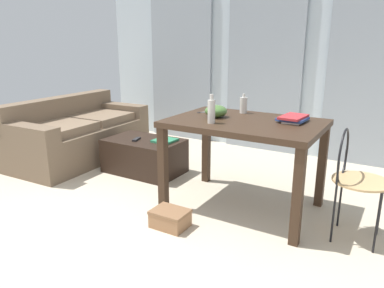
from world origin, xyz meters
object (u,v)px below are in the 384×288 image
(magazine, at_px, (165,140))
(tv_remote_primary, at_px, (136,139))
(book_stack, at_px, (293,118))
(couch, at_px, (78,135))
(bowl, at_px, (216,111))
(shoebox, at_px, (170,218))
(wire_chair, at_px, (352,171))
(craft_table, at_px, (245,133))
(bottle_far, at_px, (211,111))
(scissors, at_px, (201,112))
(coffee_table, at_px, (144,156))
(bottle_near, at_px, (243,105))

(magazine, bearing_deg, tv_remote_primary, -156.74)
(magazine, bearing_deg, book_stack, -4.55)
(couch, height_order, book_stack, book_stack)
(magazine, bearing_deg, bowl, -20.26)
(couch, xyz_separation_m, shoebox, (2.03, -0.90, -0.23))
(wire_chair, bearing_deg, craft_table, 175.28)
(bottle_far, height_order, tv_remote_primary, bottle_far)
(bowl, relative_size, magazine, 0.84)
(couch, xyz_separation_m, bowl, (2.09, -0.25, 0.55))
(bottle_far, bearing_deg, scissors, 130.25)
(coffee_table, bearing_deg, couch, -178.73)
(bottle_far, bearing_deg, bottle_near, 84.86)
(bottle_near, distance_m, book_stack, 0.53)
(bowl, height_order, tv_remote_primary, bowl)
(scissors, bearing_deg, coffee_table, 169.01)
(coffee_table, distance_m, bowl, 1.27)
(tv_remote_primary, bearing_deg, coffee_table, 33.24)
(bowl, bearing_deg, wire_chair, -3.72)
(bottle_near, relative_size, tv_remote_primary, 1.26)
(scissors, distance_m, tv_remote_primary, 0.98)
(shoebox, bearing_deg, book_stack, 48.64)
(craft_table, xyz_separation_m, book_stack, (0.36, 0.16, 0.14))
(book_stack, height_order, shoebox, book_stack)
(tv_remote_primary, bearing_deg, craft_table, -24.62)
(craft_table, distance_m, bottle_far, 0.38)
(coffee_table, bearing_deg, bottle_near, 1.28)
(bottle_far, relative_size, tv_remote_primary, 1.67)
(coffee_table, height_order, bottle_far, bottle_far)
(bottle_far, distance_m, shoebox, 0.93)
(book_stack, height_order, tv_remote_primary, book_stack)
(couch, relative_size, shoebox, 6.18)
(couch, distance_m, bowl, 2.17)
(bottle_far, bearing_deg, coffee_table, 155.39)
(craft_table, distance_m, magazine, 1.17)
(couch, height_order, tv_remote_primary, couch)
(bottle_far, bearing_deg, magazine, 146.91)
(craft_table, height_order, wire_chair, wire_chair)
(coffee_table, xyz_separation_m, book_stack, (1.69, -0.12, 0.64))
(scissors, distance_m, magazine, 0.74)
(couch, bearing_deg, book_stack, -1.99)
(wire_chair, relative_size, bowl, 4.23)
(couch, bearing_deg, bottle_near, 1.28)
(coffee_table, xyz_separation_m, scissors, (0.83, -0.16, 0.61))
(bottle_far, distance_m, book_stack, 0.69)
(shoebox, bearing_deg, bottle_far, 69.95)
(magazine, bearing_deg, shoebox, -50.87)
(wire_chair, height_order, book_stack, book_stack)
(wire_chair, bearing_deg, book_stack, 156.05)
(couch, bearing_deg, craft_table, -6.15)
(bowl, height_order, scissors, bowl)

